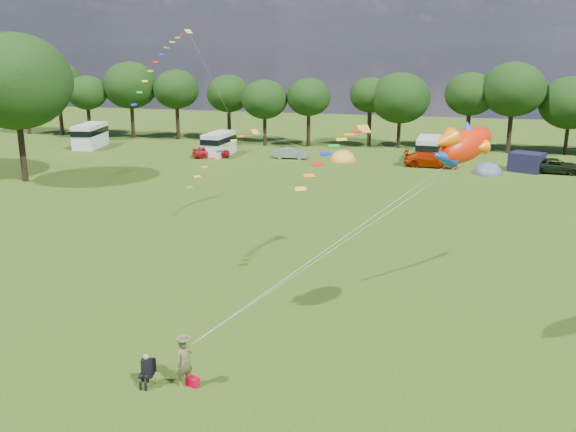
% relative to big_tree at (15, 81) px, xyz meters
% --- Properties ---
extents(ground_plane, '(180.00, 180.00, 0.00)m').
position_rel_big_tree_xyz_m(ground_plane, '(30.00, -28.00, -9.02)').
color(ground_plane, black).
rests_on(ground_plane, ground).
extents(tree_line, '(102.98, 10.98, 10.27)m').
position_rel_big_tree_xyz_m(tree_line, '(35.30, 26.99, -2.67)').
color(tree_line, black).
rests_on(tree_line, ground).
extents(big_tree, '(10.00, 10.00, 13.28)m').
position_rel_big_tree_xyz_m(big_tree, '(0.00, 0.00, 0.00)').
color(big_tree, black).
rests_on(big_tree, ground).
extents(car_a, '(4.54, 3.27, 1.41)m').
position_rel_big_tree_xyz_m(car_a, '(12.23, 15.71, -8.31)').
color(car_a, '#AC1818').
rests_on(car_a, ground).
extents(car_b, '(3.53, 1.52, 1.22)m').
position_rel_big_tree_xyz_m(car_b, '(20.88, 17.32, -8.41)').
color(car_b, gray).
rests_on(car_b, ground).
extents(car_c, '(5.31, 2.39, 1.57)m').
position_rel_big_tree_xyz_m(car_c, '(35.92, 16.23, -8.23)').
color(car_c, '#A62303').
rests_on(car_c, ground).
extents(car_d, '(5.26, 2.63, 1.40)m').
position_rel_big_tree_xyz_m(car_d, '(47.90, 15.97, -8.32)').
color(car_d, black).
rests_on(car_d, ground).
extents(campervan_a, '(3.30, 6.07, 2.82)m').
position_rel_big_tree_xyz_m(campervan_a, '(-4.41, 18.77, -7.50)').
color(campervan_a, silver).
rests_on(campervan_a, ground).
extents(campervan_b, '(2.49, 5.30, 2.54)m').
position_rel_big_tree_xyz_m(campervan_b, '(12.52, 17.42, -7.65)').
color(campervan_b, silver).
rests_on(campervan_b, ground).
extents(campervan_c, '(2.50, 5.53, 2.67)m').
position_rel_big_tree_xyz_m(campervan_c, '(35.58, 18.62, -7.58)').
color(campervan_c, '#BCBCBF').
rests_on(campervan_c, ground).
extents(tent_orange, '(2.88, 3.15, 2.25)m').
position_rel_big_tree_xyz_m(tent_orange, '(26.64, 17.39, -9.00)').
color(tent_orange, orange).
rests_on(tent_orange, ground).
extents(tent_greyblue, '(2.90, 3.17, 2.15)m').
position_rel_big_tree_xyz_m(tent_greyblue, '(41.45, 13.99, -9.00)').
color(tent_greyblue, '#4C596A').
rests_on(tent_greyblue, ground).
extents(awning_navy, '(3.72, 3.43, 1.87)m').
position_rel_big_tree_xyz_m(awning_navy, '(45.17, 16.12, -8.08)').
color(awning_navy, black).
rests_on(awning_navy, ground).
extents(kite_flyer, '(0.78, 0.83, 1.92)m').
position_rel_big_tree_xyz_m(kite_flyer, '(28.60, -30.18, -8.06)').
color(kite_flyer, brown).
rests_on(kite_flyer, ground).
extents(camp_chair, '(0.62, 0.62, 1.30)m').
position_rel_big_tree_xyz_m(camp_chair, '(27.21, -30.48, -8.24)').
color(camp_chair, '#99999E').
rests_on(camp_chair, ground).
extents(kite_bag, '(0.54, 0.44, 0.33)m').
position_rel_big_tree_xyz_m(kite_bag, '(28.86, -30.10, -8.85)').
color(kite_bag, red).
rests_on(kite_bag, ground).
extents(fish_kite, '(2.90, 3.40, 1.91)m').
position_rel_big_tree_xyz_m(fish_kite, '(38.08, -24.83, -0.39)').
color(fish_kite, red).
rests_on(fish_kite, ground).
extents(streamer_kite_a, '(3.23, 5.54, 5.73)m').
position_rel_big_tree_xyz_m(streamer_kite_a, '(15.39, -1.74, 2.37)').
color(streamer_kite_a, gold).
rests_on(streamer_kite_a, ground).
extents(streamer_kite_b, '(4.20, 4.61, 3.77)m').
position_rel_big_tree_xyz_m(streamer_kite_b, '(22.09, -6.40, -4.12)').
color(streamer_kite_b, gold).
rests_on(streamer_kite_b, ground).
extents(streamer_kite_c, '(3.24, 4.96, 2.82)m').
position_rel_big_tree_xyz_m(streamer_kite_c, '(32.03, -17.00, -1.90)').
color(streamer_kite_c, gold).
rests_on(streamer_kite_c, ground).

